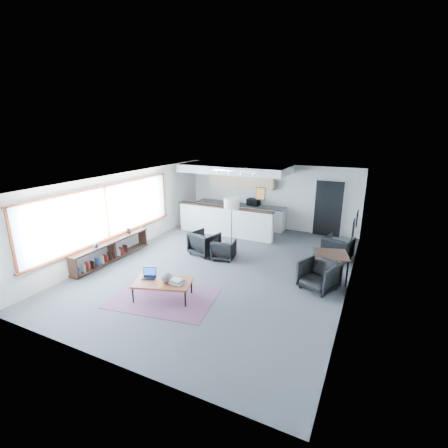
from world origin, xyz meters
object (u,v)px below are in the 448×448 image
at_px(laptop, 149,275).
at_px(armchair_left, 204,242).
at_px(floor_lamp, 232,205).
at_px(dining_chair_near, 319,276).
at_px(ceramic_pot, 166,277).
at_px(dining_chair_far, 338,249).
at_px(dining_table, 331,256).
at_px(coffee_table, 163,283).
at_px(microwave, 253,201).
at_px(book_stack, 177,281).
at_px(armchair_right, 224,249).

relative_size(laptop, armchair_left, 0.48).
xyz_separation_m(floor_lamp, dining_chair_near, (3.17, -1.60, -1.19)).
bearing_deg(ceramic_pot, dining_chair_near, 32.93).
relative_size(laptop, dining_chair_far, 0.57).
distance_m(ceramic_pot, dining_table, 4.38).
xyz_separation_m(coffee_table, microwave, (-0.13, 6.39, 0.69)).
bearing_deg(dining_chair_near, microwave, 151.10).
height_order(ceramic_pot, dining_chair_far, same).
bearing_deg(book_stack, dining_chair_near, 34.50).
xyz_separation_m(coffee_table, armchair_right, (0.25, 2.85, -0.07)).
height_order(armchair_left, microwave, microwave).
bearing_deg(dining_chair_near, armchair_right, -171.16).
xyz_separation_m(book_stack, armchair_right, (-0.11, 2.76, -0.15)).
height_order(coffee_table, laptop, laptop).
bearing_deg(armchair_left, microwave, -82.40).
height_order(dining_table, dining_chair_far, dining_table).
distance_m(armchair_left, dining_table, 3.96).
relative_size(dining_chair_near, dining_chair_far, 1.02).
distance_m(dining_table, dining_chair_far, 1.55).
height_order(armchair_right, microwave, microwave).
distance_m(armchair_right, dining_chair_far, 3.56).
distance_m(floor_lamp, dining_chair_near, 3.75).
relative_size(ceramic_pot, armchair_left, 0.30).
bearing_deg(ceramic_pot, floor_lamp, 89.43).
bearing_deg(dining_chair_near, ceramic_pot, -124.64).
distance_m(coffee_table, microwave, 6.43).
bearing_deg(dining_chair_far, armchair_right, 38.78).
xyz_separation_m(ceramic_pot, dining_chair_near, (3.21, 2.08, -0.21)).
relative_size(book_stack, dining_chair_far, 0.49).
relative_size(floor_lamp, dining_chair_near, 2.49).
bearing_deg(floor_lamp, armchair_right, -81.54).
distance_m(dining_chair_far, microwave, 4.21).
xyz_separation_m(coffee_table, dining_chair_far, (3.47, 4.35, -0.06)).
bearing_deg(laptop, dining_table, 12.35).
xyz_separation_m(coffee_table, ceramic_pot, (0.09, 0.03, 0.16)).
relative_size(book_stack, armchair_left, 0.41).
relative_size(coffee_table, ceramic_pot, 6.09).
bearing_deg(laptop, floor_lamp, 58.10).
relative_size(ceramic_pot, floor_lamp, 0.14).
xyz_separation_m(laptop, armchair_right, (0.69, 2.79, -0.17)).
bearing_deg(laptop, armchair_right, 52.95).
height_order(laptop, microwave, microwave).
xyz_separation_m(armchair_left, dining_chair_near, (3.79, -0.84, -0.06)).
bearing_deg(armchair_right, dining_chair_far, -163.47).
bearing_deg(book_stack, coffee_table, -165.48).
bearing_deg(floor_lamp, book_stack, -86.30).
height_order(ceramic_pot, dining_table, dining_table).
xyz_separation_m(laptop, floor_lamp, (0.56, 3.65, 1.03)).
bearing_deg(floor_lamp, microwave, 95.39).
relative_size(coffee_table, dining_table, 1.43).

